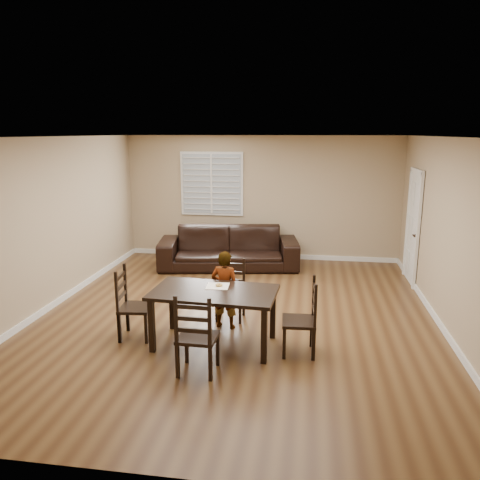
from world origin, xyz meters
name	(u,v)px	position (x,y,z in m)	size (l,w,h in m)	color
ground	(237,316)	(0.00, 0.00, 0.00)	(7.00, 7.00, 0.00)	brown
room	(241,198)	(0.04, 0.18, 1.81)	(6.04, 7.04, 2.72)	tan
dining_table	(214,297)	(-0.14, -1.02, 0.67)	(1.67, 1.01, 0.76)	black
chair_near	(232,290)	(-0.07, 0.00, 0.41)	(0.42, 0.39, 0.91)	black
chair_far	(195,340)	(-0.19, -1.87, 0.45)	(0.46, 0.43, 1.00)	black
chair_left	(127,306)	(-1.36, -0.96, 0.45)	(0.46, 0.49, 1.00)	black
chair_right	(308,320)	(1.09, -1.08, 0.45)	(0.44, 0.47, 0.99)	black
child	(225,290)	(-0.10, -0.44, 0.57)	(0.42, 0.27, 1.14)	gray
napkin	(218,286)	(-0.12, -0.84, 0.76)	(0.30, 0.30, 0.00)	white
donut	(219,285)	(-0.10, -0.84, 0.78)	(0.10, 0.10, 0.03)	#BC8F43
sofa	(229,248)	(-0.58, 2.62, 0.42)	(2.85, 1.12, 0.83)	black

